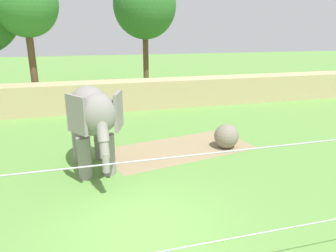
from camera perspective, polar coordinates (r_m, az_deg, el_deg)
name	(u,v)px	position (r m, az deg, el deg)	size (l,w,h in m)	color
ground_plane	(143,226)	(8.29, -4.62, -18.01)	(120.00, 120.00, 0.00)	#609342
dirt_patch	(181,149)	(13.10, 2.36, -4.20)	(6.03, 2.85, 0.01)	#937F5B
embankment_wall	(105,96)	(19.77, -11.64, 5.47)	(36.00, 1.80, 1.78)	tan
elephant	(92,116)	(10.72, -13.92, 1.76)	(1.91, 4.10, 3.05)	gray
enrichment_ball	(226,136)	(13.28, 10.74, -1.84)	(1.04, 1.04, 1.04)	gray
tree_left_of_centre	(25,4)	(21.86, -24.92, 19.83)	(3.90, 3.90, 8.46)	brown
tree_behind_wall	(145,6)	(25.55, -4.33, 21.29)	(4.84, 4.84, 9.22)	brown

